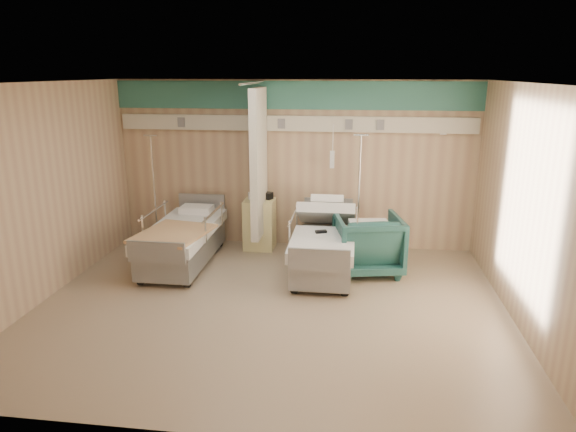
{
  "coord_description": "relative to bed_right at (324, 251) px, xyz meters",
  "views": [
    {
      "loc": [
        1.02,
        -6.0,
        2.93
      ],
      "look_at": [
        0.15,
        0.6,
        1.04
      ],
      "focal_mm": 32.0,
      "sensor_mm": 36.0,
      "label": 1
    }
  ],
  "objects": [
    {
      "name": "ground",
      "position": [
        -0.6,
        -1.3,
        -0.32
      ],
      "size": [
        6.0,
        5.0,
        0.0
      ],
      "primitive_type": "cube",
      "color": "gray",
      "rests_on": "ground"
    },
    {
      "name": "room_walls",
      "position": [
        -0.63,
        -1.05,
        1.55
      ],
      "size": [
        6.04,
        5.04,
        2.82
      ],
      "color": "tan",
      "rests_on": "ground"
    },
    {
      "name": "bed_right",
      "position": [
        0.0,
        0.0,
        0.0
      ],
      "size": [
        1.0,
        2.16,
        0.63
      ],
      "primitive_type": null,
      "color": "white",
      "rests_on": "ground"
    },
    {
      "name": "bed_left",
      "position": [
        -2.2,
        0.0,
        0.0
      ],
      "size": [
        1.0,
        2.16,
        0.63
      ],
      "primitive_type": null,
      "color": "white",
      "rests_on": "ground"
    },
    {
      "name": "bedside_cabinet",
      "position": [
        -1.15,
        0.9,
        0.11
      ],
      "size": [
        0.5,
        0.48,
        0.85
      ],
      "primitive_type": "cube",
      "color": "beige",
      "rests_on": "ground"
    },
    {
      "name": "visitor_armchair",
      "position": [
        0.65,
        0.05,
        0.13
      ],
      "size": [
        1.12,
        1.14,
        0.89
      ],
      "primitive_type": "imported",
      "rotation": [
        0.0,
        0.0,
        3.34
      ],
      "color": "#1F4D4A",
      "rests_on": "ground"
    },
    {
      "name": "waffle_blanket",
      "position": [
        0.67,
        0.04,
        0.6
      ],
      "size": [
        0.65,
        0.6,
        0.06
      ],
      "primitive_type": "cube",
      "rotation": [
        0.0,
        0.0,
        3.31
      ],
      "color": "white",
      "rests_on": "visitor_armchair"
    },
    {
      "name": "iv_stand_right",
      "position": [
        0.5,
        0.85,
        0.09
      ],
      "size": [
        0.35,
        0.35,
        1.97
      ],
      "rotation": [
        0.0,
        0.0,
        0.4
      ],
      "color": "silver",
      "rests_on": "ground"
    },
    {
      "name": "iv_stand_left",
      "position": [
        -2.94,
        0.8,
        0.08
      ],
      "size": [
        0.34,
        0.34,
        1.92
      ],
      "rotation": [
        0.0,
        0.0,
        0.13
      ],
      "color": "silver",
      "rests_on": "ground"
    },
    {
      "name": "call_remote",
      "position": [
        -0.04,
        -0.09,
        0.33
      ],
      "size": [
        0.18,
        0.13,
        0.04
      ],
      "primitive_type": "cube",
      "rotation": [
        0.0,
        0.0,
        0.38
      ],
      "color": "black",
      "rests_on": "bed_right"
    },
    {
      "name": "tan_blanket",
      "position": [
        -2.17,
        -0.46,
        0.33
      ],
      "size": [
        1.09,
        1.28,
        0.04
      ],
      "primitive_type": "cube",
      "rotation": [
        0.0,
        0.0,
        -0.17
      ],
      "color": "tan",
      "rests_on": "bed_left"
    },
    {
      "name": "toiletry_bag",
      "position": [
        -1.05,
        0.99,
        0.59
      ],
      "size": [
        0.25,
        0.21,
        0.12
      ],
      "primitive_type": "cube",
      "rotation": [
        0.0,
        0.0,
        -0.4
      ],
      "color": "black",
      "rests_on": "bedside_cabinet"
    },
    {
      "name": "white_cup",
      "position": [
        -1.3,
        0.92,
        0.6
      ],
      "size": [
        0.09,
        0.09,
        0.12
      ],
      "primitive_type": "cylinder",
      "rotation": [
        0.0,
        0.0,
        0.05
      ],
      "color": "white",
      "rests_on": "bedside_cabinet"
    }
  ]
}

